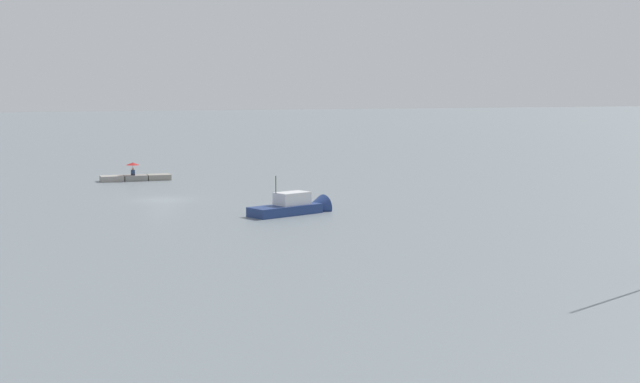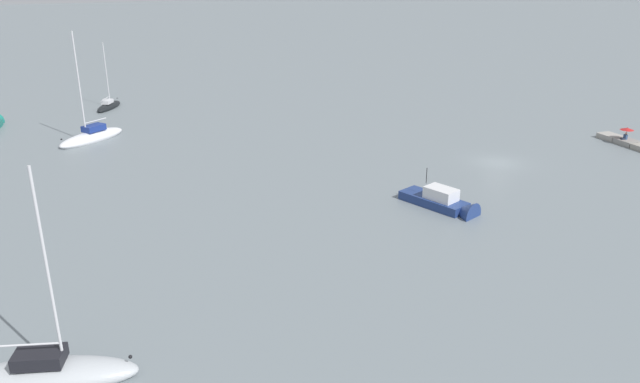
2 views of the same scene
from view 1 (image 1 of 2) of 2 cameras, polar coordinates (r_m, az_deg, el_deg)
ground_plane at (r=77.29m, az=-9.62°, el=-0.52°), size 500.00×500.00×0.00m
seawall_pier at (r=93.30m, az=-11.25°, el=0.83°), size 6.81×1.74×0.55m
person_seated_blue_left at (r=93.05m, az=-11.40°, el=1.14°), size 0.46×0.65×0.73m
umbrella_open_red at (r=93.09m, az=-11.42°, el=1.68°), size 1.35×1.35×1.29m
motorboat_navy_near at (r=68.39m, az=-1.46°, el=-1.03°), size 6.78×4.26×3.65m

